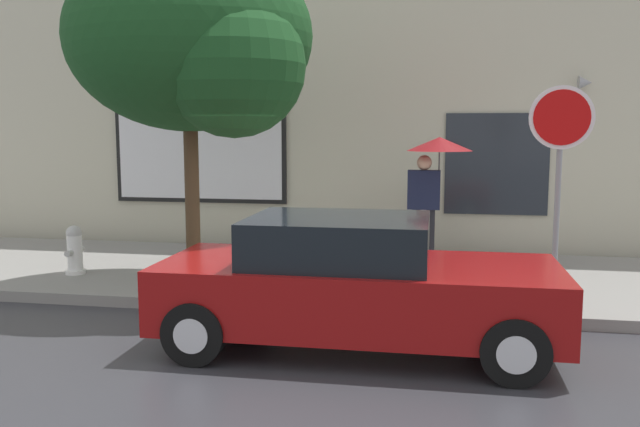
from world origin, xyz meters
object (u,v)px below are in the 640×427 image
Objects in this scene: parked_car at (354,284)px; pedestrian_with_umbrella at (434,163)px; fire_hydrant at (75,250)px; stop_sign at (560,152)px; street_tree at (197,43)px.

pedestrian_with_umbrella is at bearing 78.58° from parked_car.
fire_hydrant is 7.00m from stop_sign.
street_tree is at bearing -8.05° from fire_hydrant.
street_tree is at bearing 175.74° from stop_sign.
fire_hydrant is at bearing 154.21° from parked_car.
pedestrian_with_umbrella is (5.30, 1.73, 1.27)m from fire_hydrant.
fire_hydrant is 0.16× the size of street_tree.
pedestrian_with_umbrella is 0.76× the size of stop_sign.
parked_car is at bearing -146.22° from stop_sign.
fire_hydrant is (-4.51, 2.18, -0.18)m from parked_car.
parked_car is at bearing -101.42° from pedestrian_with_umbrella.
pedestrian_with_umbrella is 0.44× the size of street_tree.
street_tree reaches higher than stop_sign.
parked_car is 2.04× the size of pedestrian_with_umbrella.
fire_hydrant is at bearing 171.95° from street_tree.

